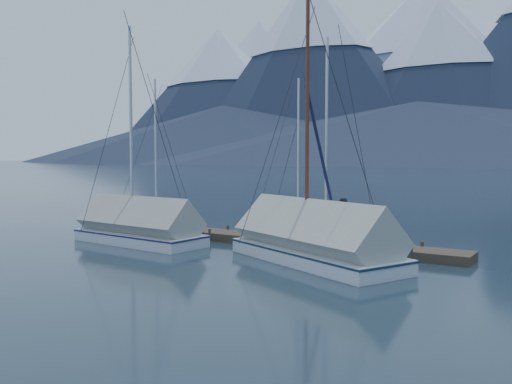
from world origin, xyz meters
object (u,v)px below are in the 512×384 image
at_px(sailboat_covered_far, 130,231).
at_px(person, 345,221).
at_px(sailboat_open_mid, 305,235).
at_px(sailboat_open_right, 335,234).
at_px(sailboat_covered_near, 303,245).
at_px(sailboat_open_left, 161,224).

bearing_deg(sailboat_covered_far, person, 17.67).
xyz_separation_m(sailboat_open_mid, sailboat_open_right, (1.21, 0.67, 0.04)).
distance_m(sailboat_open_right, sailboat_covered_far, 9.21).
relative_size(sailboat_open_right, sailboat_covered_far, 0.99).
height_order(sailboat_open_mid, sailboat_covered_far, sailboat_covered_far).
distance_m(sailboat_open_mid, sailboat_open_right, 1.39).
bearing_deg(sailboat_open_right, sailboat_covered_far, -140.67).
bearing_deg(sailboat_covered_near, sailboat_covered_far, -176.99).
distance_m(sailboat_open_left, sailboat_covered_far, 5.11).
relative_size(sailboat_covered_near, sailboat_covered_far, 1.05).
xyz_separation_m(sailboat_open_mid, sailboat_covered_far, (-5.91, -5.16, 0.36)).
bearing_deg(sailboat_covered_far, sailboat_covered_near, 3.01).
xyz_separation_m(sailboat_covered_far, person, (8.84, 2.82, 0.73)).
height_order(sailboat_covered_near, sailboat_covered_far, sailboat_covered_near).
distance_m(sailboat_open_mid, sailboat_covered_far, 7.86).
height_order(sailboat_open_left, person, sailboat_open_left).
xyz_separation_m(sailboat_covered_near, person, (0.58, 2.38, 0.69)).
relative_size(sailboat_open_mid, sailboat_covered_far, 0.79).
distance_m(sailboat_open_left, sailboat_open_mid, 8.24).
relative_size(sailboat_open_left, sailboat_open_mid, 1.07).
xyz_separation_m(sailboat_open_mid, sailboat_covered_near, (2.34, -4.73, 0.39)).
bearing_deg(sailboat_covered_near, sailboat_open_left, 158.71).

